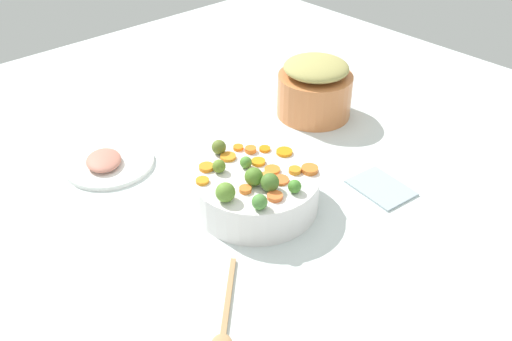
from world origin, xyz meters
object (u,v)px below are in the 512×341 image
(serving_bowl_carrots, at_px, (256,190))
(metal_pot, at_px, (314,95))
(wooden_spoon, at_px, (224,328))
(ham_plate, at_px, (109,163))

(serving_bowl_carrots, relative_size, metal_pot, 1.34)
(serving_bowl_carrots, xyz_separation_m, wooden_spoon, (-0.23, 0.29, -0.04))
(metal_pot, relative_size, wooden_spoon, 1.11)
(metal_pot, xyz_separation_m, wooden_spoon, (-0.44, 0.72, -0.06))
(serving_bowl_carrots, xyz_separation_m, metal_pot, (0.21, -0.43, 0.02))
(metal_pot, height_order, wooden_spoon, metal_pot)
(serving_bowl_carrots, bearing_deg, ham_plate, 24.29)
(serving_bowl_carrots, relative_size, ham_plate, 1.27)
(wooden_spoon, relative_size, ham_plate, 0.86)
(serving_bowl_carrots, distance_m, wooden_spoon, 0.37)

